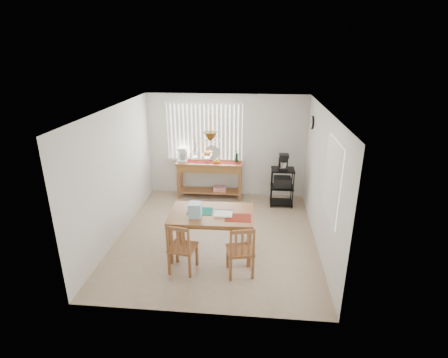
# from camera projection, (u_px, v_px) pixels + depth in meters

# --- Properties ---
(ground) EXTENTS (4.00, 4.50, 0.01)m
(ground) POSITION_uv_depth(u_px,v_px,m) (217.00, 236.00, 7.21)
(ground) COLOR tan
(room_shell) EXTENTS (4.20, 4.70, 2.70)m
(room_shell) POSITION_uv_depth(u_px,v_px,m) (216.00, 157.00, 6.63)
(room_shell) COLOR silver
(room_shell) RESTS_ON ground
(sideboard) EXTENTS (1.67, 0.47, 0.94)m
(sideboard) POSITION_uv_depth(u_px,v_px,m) (210.00, 171.00, 8.85)
(sideboard) COLOR brown
(sideboard) RESTS_ON ground
(sideboard_items) EXTENTS (1.59, 0.40, 0.72)m
(sideboard_items) POSITION_uv_depth(u_px,v_px,m) (199.00, 156.00, 8.76)
(sideboard_items) COLOR maroon
(sideboard_items) RESTS_ON sideboard
(wire_cart) EXTENTS (0.55, 0.44, 0.93)m
(wire_cart) POSITION_uv_depth(u_px,v_px,m) (282.00, 184.00, 8.44)
(wire_cart) COLOR black
(wire_cart) RESTS_ON ground
(cart_items) EXTENTS (0.22, 0.26, 0.38)m
(cart_items) POSITION_uv_depth(u_px,v_px,m) (283.00, 162.00, 8.25)
(cart_items) COLOR black
(cart_items) RESTS_ON wire_cart
(dining_table) EXTENTS (1.55, 1.02, 0.82)m
(dining_table) POSITION_uv_depth(u_px,v_px,m) (212.00, 217.00, 6.40)
(dining_table) COLOR brown
(dining_table) RESTS_ON ground
(table_items) EXTENTS (1.18, 0.54, 0.26)m
(table_items) POSITION_uv_depth(u_px,v_px,m) (202.00, 211.00, 6.22)
(table_items) COLOR #12695A
(table_items) RESTS_ON dining_table
(chair_left) EXTENTS (0.49, 0.49, 0.94)m
(chair_left) POSITION_uv_depth(u_px,v_px,m) (182.00, 248.00, 5.92)
(chair_left) COLOR brown
(chair_left) RESTS_ON ground
(chair_right) EXTENTS (0.52, 0.52, 0.94)m
(chair_right) POSITION_uv_depth(u_px,v_px,m) (240.00, 251.00, 5.83)
(chair_right) COLOR brown
(chair_right) RESTS_ON ground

